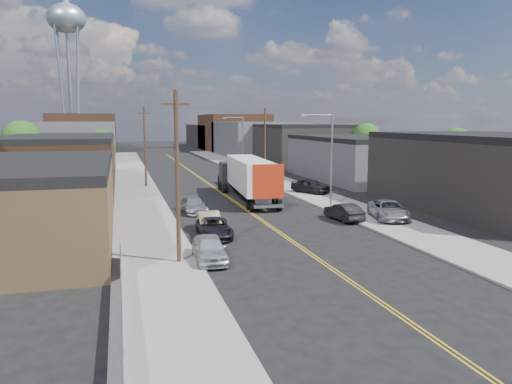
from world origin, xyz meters
TOP-DOWN VIEW (x-y plane):
  - ground at (0.00, 60.00)m, footprint 260.00×260.00m
  - centerline at (0.00, 45.00)m, footprint 0.32×120.00m
  - sidewalk_left at (-9.50, 45.00)m, footprint 5.00×140.00m
  - sidewalk_right at (9.50, 45.00)m, footprint 5.00×140.00m
  - warehouse_tan at (-18.00, 18.00)m, footprint 12.00×22.00m
  - warehouse_brown at (-18.00, 44.00)m, footprint 12.00×26.00m
  - industrial_right_a at (21.99, 20.00)m, footprint 14.00×22.00m
  - industrial_right_b at (22.00, 46.00)m, footprint 14.00×24.00m
  - industrial_right_c at (22.00, 72.00)m, footprint 14.00×22.00m
  - skyline_left_a at (-20.00, 95.00)m, footprint 16.00×30.00m
  - skyline_right_a at (20.00, 95.00)m, footprint 16.00×30.00m
  - skyline_left_b at (-20.00, 120.00)m, footprint 16.00×26.00m
  - skyline_right_b at (20.00, 120.00)m, footprint 16.00×26.00m
  - skyline_left_c at (-20.00, 140.00)m, footprint 16.00×40.00m
  - skyline_right_c at (20.00, 140.00)m, footprint 16.00×40.00m
  - water_tower at (-22.00, 110.00)m, footprint 9.00×9.00m
  - streetlight_near at (7.60, 25.00)m, footprint 3.39×0.25m
  - streetlight_far at (7.60, 60.00)m, footprint 3.39×0.25m
  - utility_pole_left_near at (-8.20, 10.00)m, footprint 1.60×0.26m
  - utility_pole_left_far at (-8.20, 45.00)m, footprint 1.60×0.26m
  - utility_pole_right at (8.20, 48.00)m, footprint 1.60×0.26m
  - chainlink_fence at (-11.50, 3.50)m, footprint 0.05×16.00m
  - tree_left_mid at (-23.94, 55.00)m, footprint 5.10×5.04m
  - tree_left_far at (-13.94, 62.00)m, footprint 4.35×4.20m
  - tree_right_near at (30.06, 36.00)m, footprint 4.60×4.48m
  - tree_right_far at (30.06, 60.00)m, footprint 4.85×4.76m
  - semi_truck at (1.50, 32.46)m, footprint 3.88×17.07m
  - car_left_a at (-6.40, 10.00)m, footprint 2.08×4.68m
  - car_left_b at (-5.00, 18.00)m, footprint 1.93×4.65m
  - car_left_c at (-5.00, 16.00)m, footprint 2.63×5.12m
  - car_left_d at (-5.00, 26.00)m, footprint 2.16×4.87m
  - car_right_oncoming at (6.60, 19.14)m, footprint 1.90×4.53m
  - car_right_lot_a at (10.14, 18.03)m, footprint 3.90×6.01m
  - car_right_lot_c at (9.49, 34.00)m, footprint 3.97×5.13m
  - car_ahead_truck at (2.63, 44.58)m, footprint 2.71×5.79m

SIDE VIEW (x-z plane):
  - ground at x=0.00m, z-range 0.00..0.00m
  - centerline at x=0.00m, z-range 0.00..0.01m
  - sidewalk_left at x=-9.50m, z-range 0.00..0.15m
  - sidewalk_right at x=9.50m, z-range 0.00..0.15m
  - chainlink_fence at x=-11.50m, z-range 0.04..1.27m
  - car_left_c at x=-5.00m, z-range 0.00..1.38m
  - car_left_d at x=-5.00m, z-range 0.00..1.39m
  - car_right_oncoming at x=6.60m, z-range 0.00..1.45m
  - car_left_b at x=-5.00m, z-range 0.00..1.50m
  - car_left_a at x=-6.40m, z-range 0.00..1.56m
  - car_ahead_truck at x=2.63m, z-range 0.00..1.60m
  - car_right_lot_a at x=10.14m, z-range 0.15..1.69m
  - car_right_lot_c at x=9.49m, z-range 0.15..1.78m
  - semi_truck at x=1.50m, z-range 0.31..4.74m
  - warehouse_tan at x=-18.00m, z-range 0.00..5.60m
  - industrial_right_b at x=22.00m, z-range 0.00..6.10m
  - warehouse_brown at x=-18.00m, z-range 0.00..6.60m
  - skyline_left_c at x=-20.00m, z-range 0.00..7.00m
  - skyline_right_c at x=20.00m, z-range 0.00..7.00m
  - industrial_right_a at x=21.99m, z-range 0.00..7.10m
  - industrial_right_c at x=22.00m, z-range 0.00..7.60m
  - skyline_left_a at x=-20.00m, z-range 0.00..8.00m
  - skyline_right_a at x=20.00m, z-range 0.00..8.00m
  - tree_left_far at x=-13.94m, z-range 1.08..8.05m
  - tree_right_near at x=30.06m, z-range 1.15..8.59m
  - skyline_left_b at x=-20.00m, z-range 0.00..10.00m
  - skyline_right_b at x=20.00m, z-range 0.00..10.00m
  - utility_pole_left_near at x=-8.20m, z-range 0.14..10.14m
  - utility_pole_left_far at x=-8.20m, z-range 0.14..10.14m
  - utility_pole_right at x=8.20m, z-range 0.14..10.14m
  - tree_right_far at x=30.06m, z-range 1.22..9.13m
  - streetlight_near at x=7.60m, z-range 0.83..9.83m
  - streetlight_far at x=7.60m, z-range 0.83..9.83m
  - tree_left_mid at x=-23.94m, z-range 1.30..9.67m
  - water_tower at x=-22.00m, z-range 12.20..49.10m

